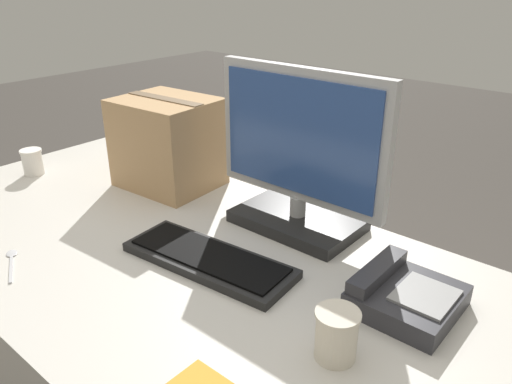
{
  "coord_description": "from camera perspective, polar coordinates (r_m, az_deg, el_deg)",
  "views": [
    {
      "loc": [
        0.93,
        -0.72,
        1.43
      ],
      "look_at": [
        0.18,
        0.16,
        0.91
      ],
      "focal_mm": 35.0,
      "sensor_mm": 36.0,
      "label": 1
    }
  ],
  "objects": [
    {
      "name": "paper_cup_right",
      "position": [
        0.97,
        9.17,
        -15.79
      ],
      "size": [
        0.08,
        0.08,
        0.1
      ],
      "color": "beige",
      "rests_on": "office_desk"
    },
    {
      "name": "desk_phone",
      "position": [
        1.13,
        16.58,
        -11.28
      ],
      "size": [
        0.2,
        0.21,
        0.08
      ],
      "rotation": [
        0.0,
        0.0,
        0.0
      ],
      "color": "#2D2D33",
      "rests_on": "office_desk"
    },
    {
      "name": "paper_cup_left",
      "position": [
        1.92,
        -24.18,
        3.15
      ],
      "size": [
        0.07,
        0.07,
        0.09
      ],
      "color": "white",
      "rests_on": "office_desk"
    },
    {
      "name": "monitor",
      "position": [
        1.34,
        4.95,
        3.31
      ],
      "size": [
        0.52,
        0.22,
        0.45
      ],
      "color": "black",
      "rests_on": "office_desk"
    },
    {
      "name": "cardboard_box",
      "position": [
        1.66,
        -10.04,
        5.55
      ],
      "size": [
        0.32,
        0.28,
        0.29
      ],
      "rotation": [
        0.0,
        0.0,
        0.07
      ],
      "color": "tan",
      "rests_on": "office_desk"
    },
    {
      "name": "keyboard",
      "position": [
        1.24,
        -5.44,
        -7.65
      ],
      "size": [
        0.46,
        0.2,
        0.03
      ],
      "rotation": [
        0.0,
        0.0,
        0.1
      ],
      "color": "black",
      "rests_on": "office_desk"
    },
    {
      "name": "spoon",
      "position": [
        1.4,
        -26.17,
        -6.97
      ],
      "size": [
        0.15,
        0.09,
        0.0
      ],
      "rotation": [
        0.0,
        0.0,
        2.68
      ],
      "color": "silver",
      "rests_on": "office_desk"
    },
    {
      "name": "office_desk",
      "position": [
        1.57,
        -9.27,
        -17.87
      ],
      "size": [
        1.8,
        0.9,
        0.76
      ],
      "color": "beige",
      "rests_on": "ground_plane"
    }
  ]
}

